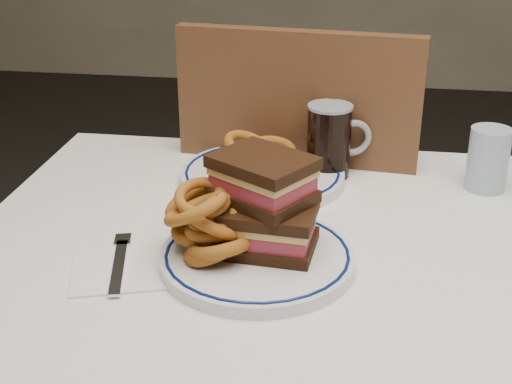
# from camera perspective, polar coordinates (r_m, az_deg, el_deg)

# --- Properties ---
(dining_table) EXTENTS (1.27, 0.87, 0.75)m
(dining_table) POSITION_cam_1_polar(r_m,az_deg,el_deg) (1.14, 8.97, -9.32)
(dining_table) COLOR silver
(dining_table) RESTS_ON floor
(chair_far) EXTENTS (0.51, 0.51, 1.00)m
(chair_far) POSITION_cam_1_polar(r_m,az_deg,el_deg) (1.60, 3.94, -2.58)
(chair_far) COLOR #4A2E18
(chair_far) RESTS_ON floor
(main_plate) EXTENTS (0.28, 0.28, 0.02)m
(main_plate) POSITION_cam_1_polar(r_m,az_deg,el_deg) (1.03, 0.10, -5.26)
(main_plate) COLOR silver
(main_plate) RESTS_ON dining_table
(reuben_sandwich) EXTENTS (0.17, 0.16, 0.14)m
(reuben_sandwich) POSITION_cam_1_polar(r_m,az_deg,el_deg) (1.02, 0.79, -0.91)
(reuben_sandwich) COLOR black
(reuben_sandwich) RESTS_ON main_plate
(onion_rings_main) EXTENTS (0.14, 0.14, 0.12)m
(onion_rings_main) POSITION_cam_1_polar(r_m,az_deg,el_deg) (1.01, -3.94, -2.44)
(onion_rings_main) COLOR brown
(onion_rings_main) RESTS_ON main_plate
(ketchup_ramekin) EXTENTS (0.05, 0.05, 0.03)m
(ketchup_ramekin) POSITION_cam_1_polar(r_m,az_deg,el_deg) (1.10, 0.71, -1.80)
(ketchup_ramekin) COLOR white
(ketchup_ramekin) RESTS_ON main_plate
(beer_mug) EXTENTS (0.12, 0.08, 0.14)m
(beer_mug) POSITION_cam_1_polar(r_m,az_deg,el_deg) (1.31, 5.98, 4.16)
(beer_mug) COLOR black
(beer_mug) RESTS_ON dining_table
(water_glass) EXTENTS (0.07, 0.07, 0.11)m
(water_glass) POSITION_cam_1_polar(r_m,az_deg,el_deg) (1.32, 18.07, 2.51)
(water_glass) COLOR #9AB0C7
(water_glass) RESTS_ON dining_table
(far_plate) EXTENTS (0.30, 0.30, 0.02)m
(far_plate) POSITION_cam_1_polar(r_m,az_deg,el_deg) (1.30, 0.51, 1.37)
(far_plate) COLOR silver
(far_plate) RESTS_ON dining_table
(onion_rings_far) EXTENTS (0.14, 0.11, 0.07)m
(onion_rings_far) POSITION_cam_1_polar(r_m,az_deg,el_deg) (1.31, 0.30, 3.10)
(onion_rings_far) COLOR brown
(onion_rings_far) RESTS_ON far_plate
(napkin_fork) EXTENTS (0.17, 0.18, 0.01)m
(napkin_fork) POSITION_cam_1_polar(r_m,az_deg,el_deg) (1.04, -10.91, -5.96)
(napkin_fork) COLOR white
(napkin_fork) RESTS_ON dining_table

